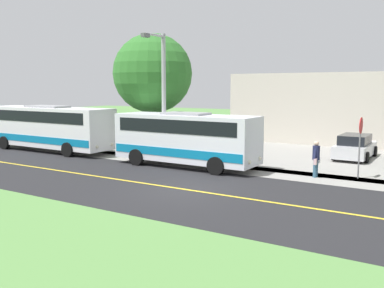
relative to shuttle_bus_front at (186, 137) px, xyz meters
The scene contains 13 objects.
ground_plane 5.45m from the shuttle_bus_front, 31.08° to the left, with size 120.00×120.00×0.00m, color #548442.
road_surface 5.45m from the shuttle_bus_front, 31.08° to the left, with size 8.00×100.00×0.01m, color black.
sidewalk 3.22m from the shuttle_bus_front, 105.43° to the left, with size 2.40×100.00×0.01m, color gray.
parking_lot_surface 9.90m from the shuttle_bus_front, 144.39° to the left, with size 14.00×36.00×0.01m, color gray.
road_centre_line 5.44m from the shuttle_bus_front, 31.08° to the left, with size 0.16×100.00×0.00m, color gold.
shuttle_bus_front is the anchor object (origin of this frame).
transit_bus_rear 10.99m from the shuttle_bus_front, 90.20° to the right, with size 2.64×10.20×3.04m.
pedestrian_with_bags 6.84m from the shuttle_bus_front, 97.71° to the left, with size 0.72×0.34×1.73m.
stop_sign 8.71m from the shuttle_bus_front, 100.87° to the left, with size 0.76×0.07×2.88m.
street_light_pole 3.02m from the shuttle_bus_front, 102.67° to the right, with size 1.97×0.24×7.19m.
parked_car_near 10.51m from the shuttle_bus_front, 136.20° to the left, with size 4.41×2.05×1.45m.
tree_curbside 6.33m from the shuttle_bus_front, 123.91° to the right, with size 5.04×5.04×7.64m.
commercial_building 18.37m from the shuttle_bus_front, 157.47° to the left, with size 10.00×20.70×5.31m, color beige.
Camera 1 is at (14.61, 9.47, 4.25)m, focal length 39.72 mm.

